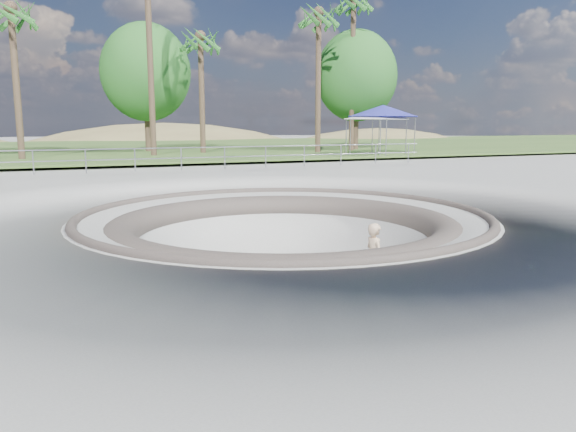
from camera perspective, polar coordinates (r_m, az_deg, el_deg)
The scene contains 15 objects.
ground at distance 14.06m, azimuth -0.46°, elevation 0.13°, with size 180.00×180.00×0.00m, color #ACACA6.
skate_bowl at distance 14.48m, azimuth -0.45°, elevation -7.03°, with size 14.00×14.00×4.10m.
grass_strip at distance 47.18m, azimuth -16.40°, elevation 6.63°, with size 180.00×36.00×0.12m.
distant_hills at distance 71.21m, azimuth -15.22°, elevation 1.69°, with size 103.20×45.00×28.60m.
safety_railing at distance 25.44m, azimuth -10.80°, elevation 5.75°, with size 25.00×0.06×1.03m.
skateboard at distance 13.89m, azimuth 8.69°, elevation -7.88°, with size 0.85×0.52×0.09m.
skater at distance 13.66m, azimuth 8.79°, elevation -4.32°, with size 0.63×0.42×1.74m, color beige.
canopy_white at distance 36.20m, azimuth 9.00°, elevation 10.20°, with size 5.29×5.29×2.87m.
canopy_blue at distance 36.44m, azimuth 9.63°, elevation 10.48°, with size 5.75×5.75×3.08m.
palm_b at distance 34.85m, azimuth -26.31°, elevation 17.66°, with size 2.60×2.60×8.90m.
palm_d at distance 38.38m, azimuth -8.88°, elevation 16.97°, with size 2.60×2.60×8.41m.
palm_e at distance 38.55m, azimuth 3.14°, elevation 19.19°, with size 2.60×2.60×9.95m.
palm_f at distance 41.75m, azimuth 6.68°, elevation 20.28°, with size 2.60×2.60×11.42m.
bushy_tree_mid at distance 40.79m, azimuth -14.25°, elevation 13.97°, with size 6.12×5.56×8.83m.
bushy_tree_right at distance 42.82m, azimuth 6.98°, elevation 13.94°, with size 6.10×5.55×8.81m.
Camera 1 is at (-5.25, -12.84, 2.30)m, focal length 35.00 mm.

